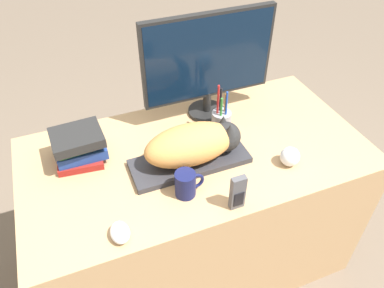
{
  "coord_description": "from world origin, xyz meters",
  "views": [
    {
      "loc": [
        -0.43,
        -0.67,
        1.77
      ],
      "look_at": [
        -0.03,
        0.35,
        0.81
      ],
      "focal_mm": 35.0,
      "sensor_mm": 36.0,
      "label": 1
    }
  ],
  "objects": [
    {
      "name": "cat",
      "position": [
        -0.03,
        0.31,
        0.85
      ],
      "size": [
        0.38,
        0.18,
        0.15
      ],
      "color": "#D18C47",
      "rests_on": "keyboard"
    },
    {
      "name": "pen_cup",
      "position": [
        0.15,
        0.45,
        0.8
      ],
      "size": [
        0.08,
        0.08,
        0.23
      ],
      "color": "#939399",
      "rests_on": "desk"
    },
    {
      "name": "desk",
      "position": [
        0.0,
        0.36,
        0.37
      ],
      "size": [
        1.39,
        0.72,
        0.75
      ],
      "color": "tan",
      "rests_on": "ground_plane"
    },
    {
      "name": "keyboard",
      "position": [
        -0.05,
        0.31,
        0.76
      ],
      "size": [
        0.46,
        0.17,
        0.02
      ],
      "color": "#2D2D33",
      "rests_on": "desk"
    },
    {
      "name": "computer_mouse",
      "position": [
        -0.38,
        0.07,
        0.77
      ],
      "size": [
        0.06,
        0.09,
        0.04
      ],
      "color": "silver",
      "rests_on": "desk"
    },
    {
      "name": "phone",
      "position": [
        0.02,
        0.05,
        0.82
      ],
      "size": [
        0.05,
        0.03,
        0.14
      ],
      "color": "#4C4C51",
      "rests_on": "desk"
    },
    {
      "name": "coffee_mug",
      "position": [
        -0.12,
        0.17,
        0.8
      ],
      "size": [
        0.11,
        0.07,
        0.1
      ],
      "color": "#141947",
      "rests_on": "desk"
    },
    {
      "name": "monitor",
      "position": [
        0.14,
        0.59,
        1.02
      ],
      "size": [
        0.57,
        0.17,
        0.47
      ],
      "color": "black",
      "rests_on": "desk"
    },
    {
      "name": "book_stack",
      "position": [
        -0.44,
        0.49,
        0.82
      ],
      "size": [
        0.2,
        0.18,
        0.14
      ],
      "color": "maroon",
      "rests_on": "desk"
    },
    {
      "name": "baseball",
      "position": [
        0.31,
        0.16,
        0.79
      ],
      "size": [
        0.08,
        0.08,
        0.08
      ],
      "color": "silver",
      "rests_on": "desk"
    }
  ]
}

